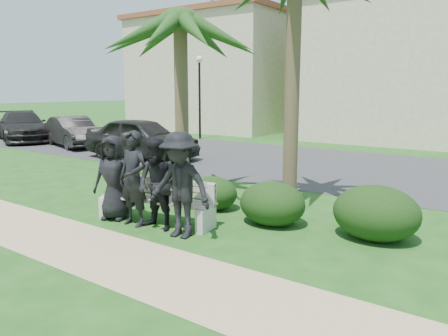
% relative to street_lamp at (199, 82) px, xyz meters
% --- Properties ---
extents(ground, '(160.00, 160.00, 0.00)m').
position_rel_street_lamp_xyz_m(ground, '(9.00, -12.00, -2.94)').
color(ground, '#1A4914').
rests_on(ground, ground).
extents(footpath, '(30.00, 1.60, 0.01)m').
position_rel_street_lamp_xyz_m(footpath, '(9.00, -13.80, -2.94)').
color(footpath, tan).
rests_on(footpath, ground).
extents(asphalt_street, '(160.00, 8.00, 0.01)m').
position_rel_street_lamp_xyz_m(asphalt_street, '(9.00, -4.00, -2.94)').
color(asphalt_street, '#2D2D30').
rests_on(asphalt_street, ground).
extents(stucco_bldg_left, '(10.40, 8.40, 7.30)m').
position_rel_street_lamp_xyz_m(stucco_bldg_left, '(-3.00, 6.00, 0.72)').
color(stucco_bldg_left, '#BAAC8C').
rests_on(stucco_bldg_left, ground).
extents(stucco_bldg_right, '(8.40, 8.40, 7.30)m').
position_rel_street_lamp_xyz_m(stucco_bldg_right, '(8.00, 6.00, 0.72)').
color(stucco_bldg_right, '#BAAC8C').
rests_on(stucco_bldg_right, ground).
extents(street_lamp, '(0.36, 0.36, 4.29)m').
position_rel_street_lamp_xyz_m(street_lamp, '(0.00, 0.00, 0.00)').
color(street_lamp, black).
rests_on(street_lamp, ground).
extents(park_bench, '(2.46, 0.94, 0.83)m').
position_rel_street_lamp_xyz_m(park_bench, '(8.66, -12.11, -2.57)').
color(park_bench, '#AD9F91').
rests_on(park_bench, ground).
extents(man_a, '(0.96, 0.78, 1.68)m').
position_rel_street_lamp_xyz_m(man_a, '(7.81, -12.43, -2.10)').
color(man_a, black).
rests_on(man_a, ground).
extents(man_b, '(0.67, 0.45, 1.81)m').
position_rel_street_lamp_xyz_m(man_b, '(8.43, -12.48, -2.04)').
color(man_b, black).
rests_on(man_b, ground).
extents(man_c, '(0.83, 0.65, 1.70)m').
position_rel_street_lamp_xyz_m(man_c, '(8.98, -12.41, -2.09)').
color(man_c, black).
rests_on(man_c, ground).
extents(man_d, '(1.27, 0.82, 1.86)m').
position_rel_street_lamp_xyz_m(man_d, '(9.60, -12.49, -2.02)').
color(man_d, black).
rests_on(man_d, ground).
extents(hedge_b, '(1.18, 0.97, 0.77)m').
position_rel_street_lamp_xyz_m(hedge_b, '(6.75, -10.89, -2.56)').
color(hedge_b, black).
rests_on(hedge_b, ground).
extents(hedge_c, '(1.12, 0.93, 0.73)m').
position_rel_street_lamp_xyz_m(hedge_c, '(8.93, -10.67, -2.58)').
color(hedge_c, black).
rests_on(hedge_c, ground).
extents(hedge_d, '(1.31, 1.08, 0.85)m').
position_rel_street_lamp_xyz_m(hedge_d, '(10.53, -10.89, -2.52)').
color(hedge_d, black).
rests_on(hedge_d, ground).
extents(hedge_e, '(1.29, 1.07, 0.84)m').
position_rel_street_lamp_xyz_m(hedge_e, '(10.53, -10.87, -2.52)').
color(hedge_e, black).
rests_on(hedge_e, ground).
extents(hedge_f, '(1.49, 1.23, 0.97)m').
position_rel_street_lamp_xyz_m(hedge_f, '(12.40, -10.58, -2.46)').
color(hedge_f, black).
rests_on(hedge_f, ground).
extents(palm_left, '(3.00, 3.00, 5.02)m').
position_rel_street_lamp_xyz_m(palm_left, '(7.69, -10.23, 1.13)').
color(palm_left, brown).
rests_on(palm_left, ground).
extents(car_a, '(4.69, 2.29, 1.54)m').
position_rel_street_lamp_xyz_m(car_a, '(2.51, -6.61, -2.17)').
color(car_a, black).
rests_on(car_a, ground).
extents(car_b, '(4.37, 2.58, 1.36)m').
position_rel_street_lamp_xyz_m(car_b, '(-2.64, -5.93, -2.26)').
color(car_b, black).
rests_on(car_b, ground).
extents(car_c, '(5.52, 3.91, 1.48)m').
position_rel_street_lamp_xyz_m(car_c, '(-6.63, -6.05, -2.20)').
color(car_c, black).
rests_on(car_c, ground).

